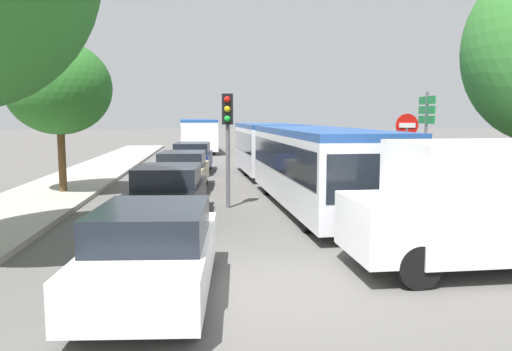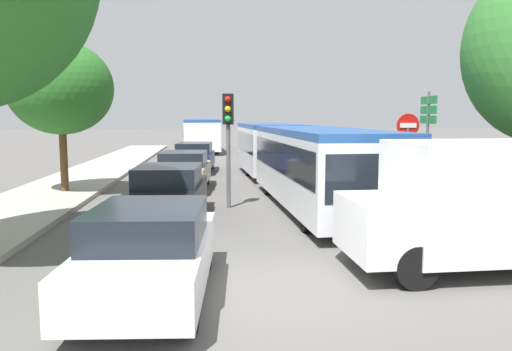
% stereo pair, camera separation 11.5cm
% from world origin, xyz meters
% --- Properties ---
extents(ground_plane, '(200.00, 200.00, 0.00)m').
position_xyz_m(ground_plane, '(0.00, 0.00, 0.00)').
color(ground_plane, '#565451').
extents(kerb_strip_left, '(3.20, 42.45, 0.14)m').
position_xyz_m(kerb_strip_left, '(-6.51, 16.22, 0.07)').
color(kerb_strip_left, '#9E998E').
rests_on(kerb_strip_left, ground).
extents(articulated_bus, '(3.22, 16.18, 2.39)m').
position_xyz_m(articulated_bus, '(2.00, 10.36, 1.38)').
color(articulated_bus, silver).
rests_on(articulated_bus, ground).
extents(city_bus_rear, '(3.19, 11.65, 2.48)m').
position_xyz_m(city_bus_rear, '(-1.90, 32.45, 1.44)').
color(city_bus_rear, silver).
rests_on(city_bus_rear, ground).
extents(queued_car_white, '(1.97, 4.17, 1.42)m').
position_xyz_m(queued_car_white, '(-1.90, -0.06, 0.72)').
color(queued_car_white, white).
rests_on(queued_car_white, ground).
extents(queued_car_black, '(2.00, 4.22, 1.43)m').
position_xyz_m(queued_car_black, '(-2.11, 5.88, 0.73)').
color(queued_car_black, black).
rests_on(queued_car_black, ground).
extents(queued_car_tan, '(1.99, 4.20, 1.43)m').
position_xyz_m(queued_car_tan, '(-1.99, 11.24, 0.72)').
color(queued_car_tan, tan).
rests_on(queued_car_tan, ground).
extents(queued_car_navy, '(2.01, 4.26, 1.44)m').
position_xyz_m(queued_car_navy, '(-1.80, 17.13, 0.73)').
color(queued_car_navy, navy).
rests_on(queued_car_navy, ground).
extents(white_van, '(5.07, 2.16, 2.31)m').
position_xyz_m(white_van, '(4.09, 0.82, 1.24)').
color(white_van, white).
rests_on(white_van, ground).
extents(traffic_light, '(0.34, 0.37, 3.40)m').
position_xyz_m(traffic_light, '(-0.46, 7.25, 2.50)').
color(traffic_light, '#56595E').
rests_on(traffic_light, ground).
extents(no_entry_sign, '(0.70, 0.08, 2.82)m').
position_xyz_m(no_entry_sign, '(4.94, 7.05, 1.88)').
color(no_entry_sign, '#56595E').
rests_on(no_entry_sign, ground).
extents(direction_sign_post, '(0.13, 1.40, 3.60)m').
position_xyz_m(direction_sign_post, '(6.68, 9.57, 2.57)').
color(direction_sign_post, '#56595E').
rests_on(direction_sign_post, ground).
extents(tree_left_mid, '(3.55, 3.55, 5.30)m').
position_xyz_m(tree_left_mid, '(-6.08, 10.18, 3.62)').
color(tree_left_mid, '#51381E').
rests_on(tree_left_mid, ground).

